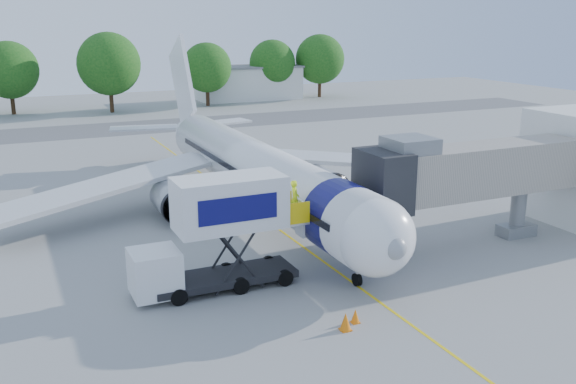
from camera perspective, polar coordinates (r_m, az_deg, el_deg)
name	(u,v)px	position (r m, az deg, el deg)	size (l,w,h in m)	color
ground	(279,229)	(39.77, -0.83, -3.34)	(160.00, 160.00, 0.00)	gray
guidance_line	(279,229)	(39.77, -0.83, -3.33)	(0.15, 70.00, 0.01)	yellow
taxiway_strip	(137,127)	(79.03, -13.23, 5.62)	(120.00, 10.00, 0.01)	#59595B
aircraft	(254,169)	(42.63, -3.07, 2.04)	(34.17, 37.73, 11.35)	white
jet_bridge	(461,173)	(36.90, 15.09, 1.67)	(13.90, 3.20, 6.60)	#A99E90
catering_hiloader	(217,234)	(30.57, -6.32, -3.77)	(8.55, 2.44, 5.50)	black
ground_tug	(380,340)	(25.30, 8.21, -12.92)	(4.21, 3.00, 1.52)	silver
safety_cone_a	(355,316)	(28.14, 6.00, -10.93)	(0.39, 0.39, 0.63)	orange
safety_cone_b	(345,322)	(27.45, 5.13, -11.43)	(0.50, 0.50, 0.79)	orange
outbuilding_right	(249,82)	(103.91, -3.52, 9.69)	(16.40, 7.40, 5.30)	silver
tree_c	(9,70)	(94.45, -23.55, 9.91)	(7.65, 7.65, 9.75)	#382314
tree_d	(109,64)	(91.99, -15.64, 10.91)	(8.52, 8.52, 10.86)	#382314
tree_e	(207,68)	(96.19, -7.24, 10.91)	(7.24, 7.24, 9.22)	#382314
tree_f	(272,63)	(103.92, -1.40, 11.39)	(7.34, 7.34, 9.36)	#382314
tree_g	(320,59)	(106.44, 2.86, 11.72)	(7.95, 7.95, 10.13)	#382314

